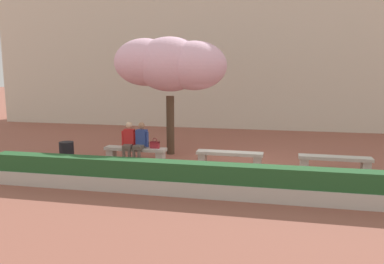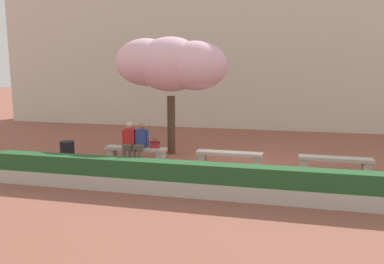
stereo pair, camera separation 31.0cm
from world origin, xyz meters
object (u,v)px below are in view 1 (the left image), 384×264
person_seated_left (129,140)px  cherry_tree_main (170,64)px  handbag (155,144)px  stone_bench_west_end (135,152)px  stone_bench_near_west (230,156)px  person_seated_right (141,141)px  trash_bin (67,154)px  stone_bench_center (335,161)px

person_seated_left → cherry_tree_main: bearing=50.7°
handbag → stone_bench_west_end: bearing=-177.9°
stone_bench_near_west → person_seated_right: bearing=-179.0°
stone_bench_west_end → handbag: 0.72m
handbag → trash_bin: handbag is taller
stone_bench_west_end → person_seated_right: bearing=-14.4°
person_seated_left → person_seated_right: (0.41, 0.00, 0.00)m
trash_bin → stone_bench_center: bearing=8.2°
person_seated_left → person_seated_right: same height
stone_bench_west_end → trash_bin: (-1.82, -1.16, 0.08)m
cherry_tree_main → trash_bin: cherry_tree_main is taller
stone_bench_near_west → person_seated_right: size_ratio=1.62×
trash_bin → person_seated_right: bearing=28.7°
person_seated_right → cherry_tree_main: bearing=63.5°
stone_bench_near_west → person_seated_right: (-2.92, -0.05, 0.39)m
person_seated_right → handbag: (0.46, 0.08, -0.12)m
person_seated_right → trash_bin: person_seated_right is taller
stone_bench_near_west → stone_bench_center: 3.13m
stone_bench_center → cherry_tree_main: cherry_tree_main is taller
person_seated_left → person_seated_right: 0.41m
person_seated_left → cherry_tree_main: (1.06, 1.30, 2.47)m
stone_bench_west_end → stone_bench_near_west: size_ratio=1.00×
stone_bench_center → handbag: size_ratio=6.15×
trash_bin → stone_bench_west_end: bearing=32.6°
handbag → cherry_tree_main: bearing=81.1°
cherry_tree_main → trash_bin: 4.55m
trash_bin → person_seated_left: bearing=34.5°
cherry_tree_main → trash_bin: bearing=-138.0°
stone_bench_near_west → trash_bin: 5.08m
stone_bench_west_end → stone_bench_center: 6.25m
cherry_tree_main → stone_bench_west_end: bearing=-124.5°
stone_bench_west_end → stone_bench_near_west: (3.13, 0.00, 0.00)m
stone_bench_west_end → trash_bin: trash_bin is taller
stone_bench_near_west → person_seated_right: person_seated_right is taller
person_seated_left → handbag: 0.88m
stone_bench_west_end → handbag: size_ratio=6.15×
handbag → cherry_tree_main: 2.87m
person_seated_right → cherry_tree_main: cherry_tree_main is taller
person_seated_right → stone_bench_center: bearing=0.5°
stone_bench_near_west → person_seated_left: person_seated_left is taller
stone_bench_west_end → trash_bin: 2.16m
stone_bench_west_end → stone_bench_near_west: same height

